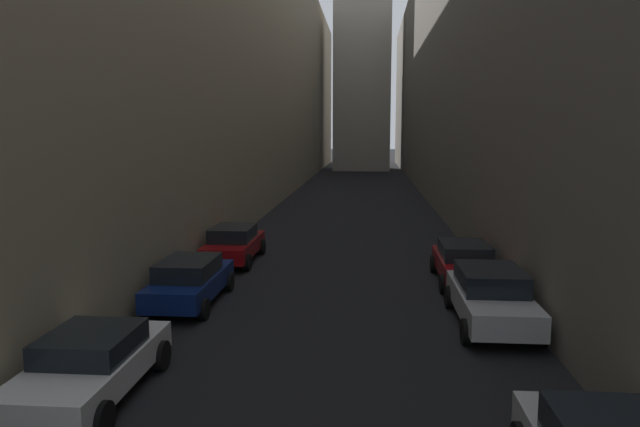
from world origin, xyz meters
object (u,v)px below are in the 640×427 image
Objects in this scene: parked_car_left_far at (234,243)px; parked_car_right_far at (464,262)px; parked_car_right_third at (491,296)px; parked_car_left_second at (91,364)px; parked_car_left_third at (190,280)px.

parked_car_right_far is (8.80, -2.57, -0.02)m from parked_car_left_far.
parked_car_right_third is (8.80, -7.11, 0.04)m from parked_car_left_far.
parked_car_right_far is at bearing 0.00° from parked_car_right_third.
parked_car_left_second is 0.95× the size of parked_car_left_far.
parked_car_left_second is 1.00× the size of parked_car_right_far.
parked_car_right_far is (8.80, 9.78, 0.02)m from parked_car_left_second.
parked_car_left_second is at bearing 138.01° from parked_car_right_far.
parked_car_right_far is (0.00, 4.54, -0.06)m from parked_car_right_third.
parked_car_right_far is at bearing -69.36° from parked_car_left_third.
parked_car_left_far is at bearing -0.00° from parked_car_left_third.
parked_car_left_far reaches higher than parked_car_right_far.
parked_car_left_third is 9.40m from parked_car_right_far.
parked_car_left_far is at bearing 51.07° from parked_car_right_third.
parked_car_left_second is at bearing -180.00° from parked_car_left_far.
parked_car_left_far is 1.05× the size of parked_car_right_far.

